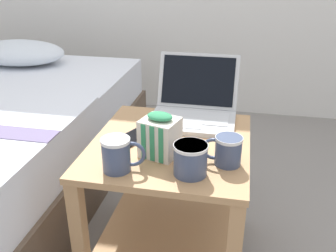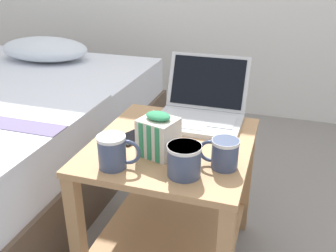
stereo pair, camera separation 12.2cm
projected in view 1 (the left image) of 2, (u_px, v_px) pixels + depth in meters
bedside_table at (170, 187)px, 1.37m from camera, size 0.54×0.59×0.51m
laptop at (194, 107)px, 1.46m from camera, size 0.32×0.32×0.23m
mug_front_left at (117, 153)px, 1.10m from camera, size 0.13×0.09×0.10m
mug_front_right at (190, 157)px, 1.08m from camera, size 0.10×0.14×0.10m
mug_mid_center at (227, 149)px, 1.14m from camera, size 0.12×0.08×0.09m
snack_bag at (160, 136)px, 1.18m from camera, size 0.13×0.13×0.15m
cell_phone at (132, 138)px, 1.31m from camera, size 0.13×0.16×0.01m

